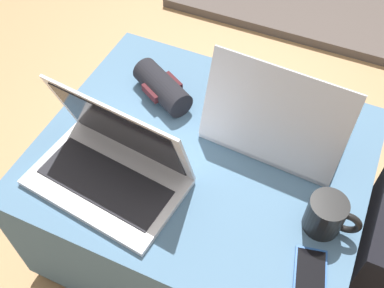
{
  "coord_description": "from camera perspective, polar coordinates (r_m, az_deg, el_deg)",
  "views": [
    {
      "loc": [
        0.27,
        -0.66,
        1.39
      ],
      "look_at": [
        -0.01,
        -0.04,
        0.54
      ],
      "focal_mm": 42.0,
      "sensor_mm": 36.0,
      "label": 1
    }
  ],
  "objects": [
    {
      "name": "fireplace_hearth",
      "position": [
        2.46,
        14.47,
        16.18
      ],
      "size": [
        1.4,
        0.5,
        0.04
      ],
      "color": "#564C47",
      "rests_on": "ground_plane"
    },
    {
      "name": "laptop_far",
      "position": [
        1.18,
        10.74,
        2.63
      ],
      "size": [
        0.37,
        0.28,
        0.26
      ],
      "rotation": [
        0.0,
        0.0,
        3.08
      ],
      "color": "silver",
      "rests_on": "ottoman"
    },
    {
      "name": "coffee_mug",
      "position": [
        1.06,
        16.78,
        -8.69
      ],
      "size": [
        0.12,
        0.09,
        0.1
      ],
      "color": "black",
      "rests_on": "ottoman"
    },
    {
      "name": "ground_plane",
      "position": [
        1.56,
        1.01,
        -11.38
      ],
      "size": [
        14.0,
        14.0,
        0.0
      ],
      "primitive_type": "plane",
      "color": "tan"
    },
    {
      "name": "laptop_near",
      "position": [
        1.1,
        -10.2,
        -2.55
      ],
      "size": [
        0.39,
        0.27,
        0.24
      ],
      "rotation": [
        0.0,
        0.0,
        -0.12
      ],
      "color": "silver",
      "rests_on": "ottoman"
    },
    {
      "name": "cell_phone",
      "position": [
        1.03,
        14.78,
        -15.95
      ],
      "size": [
        0.1,
        0.14,
        0.01
      ],
      "rotation": [
        0.0,
        0.0,
        3.36
      ],
      "color": "#1E4C9E",
      "rests_on": "ottoman"
    },
    {
      "name": "backpack",
      "position": [
        1.37,
        23.11,
        -13.33
      ],
      "size": [
        0.2,
        0.34,
        0.56
      ],
      "rotation": [
        0.0,
        0.0,
        1.55
      ],
      "color": "black",
      "rests_on": "ground_plane"
    },
    {
      "name": "ottoman",
      "position": [
        1.36,
        1.14,
        -6.94
      ],
      "size": [
        0.85,
        0.71,
        0.46
      ],
      "color": "#2A3D4E",
      "rests_on": "ground_plane"
    },
    {
      "name": "wrist_brace",
      "position": [
        1.28,
        -3.81,
        7.22
      ],
      "size": [
        0.2,
        0.16,
        0.08
      ],
      "rotation": [
        0.0,
        0.0,
        5.78
      ],
      "color": "black",
      "rests_on": "ottoman"
    }
  ]
}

